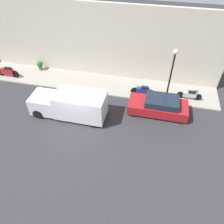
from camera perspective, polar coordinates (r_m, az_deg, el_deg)
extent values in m
plane|color=#2D2D33|center=(15.12, -9.42, -3.67)|extent=(60.00, 60.00, 0.00)
cube|color=gray|center=(18.71, -4.22, 7.50)|extent=(2.77, 19.73, 0.12)
cube|color=beige|center=(18.49, -3.35, 17.80)|extent=(0.30, 19.73, 6.09)
cube|color=maroon|center=(15.91, 11.82, 1.29)|extent=(1.75, 4.15, 0.69)
cube|color=#192333|center=(15.56, 12.88, 2.78)|extent=(1.54, 2.28, 0.46)
cylinder|color=black|center=(15.51, 5.59, -0.21)|extent=(0.20, 0.60, 0.60)
cylinder|color=black|center=(16.65, 6.36, 3.25)|extent=(0.20, 0.60, 0.60)
cylinder|color=black|center=(15.64, 17.42, -1.96)|extent=(0.20, 0.60, 0.60)
cylinder|color=black|center=(16.77, 17.39, 1.59)|extent=(0.20, 0.60, 0.60)
cube|color=silver|center=(15.02, -8.18, 1.83)|extent=(1.82, 3.42, 1.76)
cube|color=silver|center=(16.18, -16.92, 2.38)|extent=(1.73, 1.84, 1.23)
cube|color=#192333|center=(16.09, -18.04, 3.44)|extent=(1.55, 1.01, 0.49)
cylinder|color=black|center=(16.11, -18.72, -0.46)|extent=(0.22, 0.73, 0.73)
cylinder|color=black|center=(17.10, -16.43, 3.03)|extent=(0.22, 0.73, 0.73)
cylinder|color=black|center=(14.68, -4.85, -2.83)|extent=(0.22, 0.73, 0.73)
cylinder|color=black|center=(15.76, -3.27, 1.13)|extent=(0.22, 0.73, 0.73)
cube|color=#B21E1E|center=(21.17, -25.69, 9.59)|extent=(0.30, 1.10, 0.49)
cube|color=black|center=(20.93, -25.60, 10.27)|extent=(0.27, 0.60, 0.12)
cylinder|color=black|center=(21.68, -27.06, 9.25)|extent=(0.10, 0.66, 0.66)
cylinder|color=black|center=(20.86, -23.94, 9.04)|extent=(0.10, 0.66, 0.66)
cube|color=navy|center=(17.06, 8.03, 5.60)|extent=(0.30, 0.98, 0.46)
cube|color=black|center=(16.88, 8.58, 6.32)|extent=(0.27, 0.54, 0.12)
cylinder|color=black|center=(17.20, 6.01, 5.40)|extent=(0.10, 0.66, 0.66)
cylinder|color=black|center=(17.15, 9.95, 4.83)|extent=(0.10, 0.66, 0.66)
cube|color=#B7B7BF|center=(17.68, 19.59, 4.33)|extent=(0.30, 0.99, 0.36)
cube|color=black|center=(17.57, 20.20, 4.86)|extent=(0.27, 0.54, 0.12)
cylinder|color=black|center=(17.67, 17.40, 4.32)|extent=(0.10, 0.53, 0.53)
cylinder|color=black|center=(17.88, 21.56, 3.64)|extent=(0.10, 0.53, 0.53)
cylinder|color=black|center=(16.15, 14.90, 8.43)|extent=(0.12, 0.12, 3.91)
sphere|color=silver|center=(15.14, 16.31, 14.87)|extent=(0.35, 0.35, 0.35)
cylinder|color=brown|center=(21.28, -18.14, 10.87)|extent=(0.37, 0.37, 0.35)
sphere|color=#236628|center=(21.08, -18.37, 11.78)|extent=(0.55, 0.55, 0.55)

